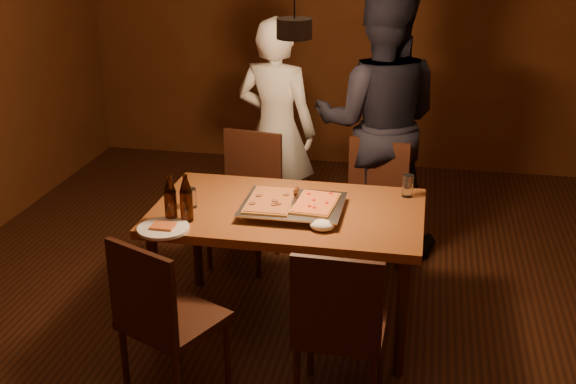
% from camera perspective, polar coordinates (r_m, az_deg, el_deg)
% --- Properties ---
extents(room_shell, '(6.00, 6.00, 6.00)m').
position_cam_1_polar(room_shell, '(3.77, 0.48, 7.53)').
color(room_shell, '#3C1E10').
rests_on(room_shell, ground).
extents(dining_table, '(1.50, 0.90, 0.75)m').
position_cam_1_polar(dining_table, '(4.05, 0.00, -2.28)').
color(dining_table, brown).
rests_on(dining_table, floor).
extents(chair_far_left, '(0.48, 0.48, 0.49)m').
position_cam_1_polar(chair_far_left, '(4.95, -3.22, 0.50)').
color(chair_far_left, '#38190F').
rests_on(chair_far_left, floor).
extents(chair_far_right, '(0.51, 0.51, 0.49)m').
position_cam_1_polar(chair_far_right, '(4.79, 6.68, -0.33)').
color(chair_far_right, '#38190F').
rests_on(chair_far_right, floor).
extents(chair_near_left, '(0.56, 0.56, 0.49)m').
position_cam_1_polar(chair_near_left, '(3.53, -10.06, -9.06)').
color(chair_near_left, '#38190F').
rests_on(chair_near_left, floor).
extents(chair_near_right, '(0.43, 0.43, 0.49)m').
position_cam_1_polar(chair_near_right, '(3.42, 4.04, -9.85)').
color(chair_near_right, '#38190F').
rests_on(chair_near_right, floor).
extents(pizza_tray, '(0.58, 0.48, 0.05)m').
position_cam_1_polar(pizza_tray, '(3.98, 0.39, -1.23)').
color(pizza_tray, silver).
rests_on(pizza_tray, dining_table).
extents(pizza_meat, '(0.25, 0.40, 0.02)m').
position_cam_1_polar(pizza_meat, '(3.99, -1.34, -0.66)').
color(pizza_meat, maroon).
rests_on(pizza_meat, pizza_tray).
extents(pizza_cheese, '(0.24, 0.36, 0.02)m').
position_cam_1_polar(pizza_cheese, '(3.95, 2.19, -0.86)').
color(pizza_cheese, gold).
rests_on(pizza_cheese, pizza_tray).
extents(spatula, '(0.11, 0.25, 0.04)m').
position_cam_1_polar(spatula, '(3.97, 0.48, -0.66)').
color(spatula, silver).
rests_on(spatula, pizza_tray).
extents(beer_bottle_a, '(0.07, 0.07, 0.25)m').
position_cam_1_polar(beer_bottle_a, '(3.89, -9.29, -0.45)').
color(beer_bottle_a, black).
rests_on(beer_bottle_a, dining_table).
extents(beer_bottle_b, '(0.07, 0.07, 0.26)m').
position_cam_1_polar(beer_bottle_b, '(3.86, -8.05, -0.48)').
color(beer_bottle_b, black).
rests_on(beer_bottle_b, dining_table).
extents(water_glass_left, '(0.07, 0.07, 0.11)m').
position_cam_1_polar(water_glass_left, '(4.06, -7.72, -0.48)').
color(water_glass_left, silver).
rests_on(water_glass_left, dining_table).
extents(water_glass_right, '(0.06, 0.06, 0.13)m').
position_cam_1_polar(water_glass_right, '(4.23, 9.44, 0.49)').
color(water_glass_right, silver).
rests_on(water_glass_right, dining_table).
extents(plate_slice, '(0.27, 0.27, 0.03)m').
position_cam_1_polar(plate_slice, '(3.82, -9.83, -2.83)').
color(plate_slice, white).
rests_on(plate_slice, dining_table).
extents(napkin, '(0.13, 0.10, 0.05)m').
position_cam_1_polar(napkin, '(3.76, 2.71, -2.65)').
color(napkin, white).
rests_on(napkin, dining_table).
extents(diner_white, '(0.66, 0.50, 1.63)m').
position_cam_1_polar(diner_white, '(5.21, -0.93, 4.87)').
color(diner_white, silver).
rests_on(diner_white, floor).
extents(diner_dark, '(0.93, 0.74, 1.86)m').
position_cam_1_polar(diner_dark, '(5.01, 7.17, 5.40)').
color(diner_dark, black).
rests_on(diner_dark, floor).
extents(pendant_lamp, '(0.18, 0.18, 1.10)m').
position_cam_1_polar(pendant_lamp, '(3.70, 0.50, 12.95)').
color(pendant_lamp, black).
rests_on(pendant_lamp, ceiling).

